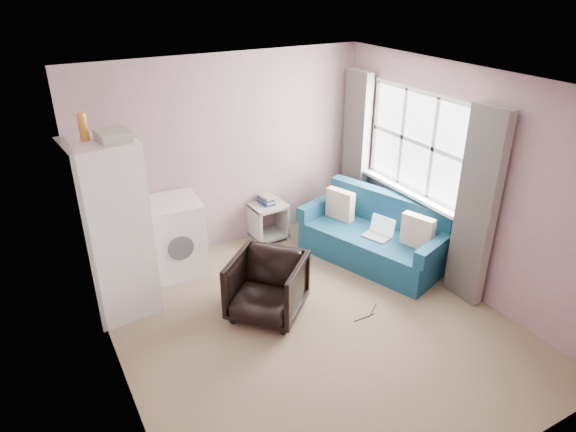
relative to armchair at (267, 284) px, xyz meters
name	(u,v)px	position (x,y,z in m)	size (l,w,h in m)	color
room	(316,217)	(0.34, -0.38, 0.88)	(3.84, 4.24, 2.54)	#867257
armchair	(267,284)	(0.00, 0.00, 0.00)	(0.73, 0.68, 0.75)	black
fridge	(112,228)	(-1.33, 0.89, 0.59)	(0.72, 0.71, 2.17)	silver
washing_machine	(174,235)	(-0.57, 1.36, 0.11)	(0.70, 0.70, 0.93)	silver
side_table	(267,218)	(0.80, 1.56, -0.08)	(0.48, 0.48, 0.64)	#9E9E9B
sofa	(375,237)	(1.74, 0.39, -0.08)	(1.38, 2.01, 0.82)	#1A5477
window_dressing	(408,175)	(2.11, 0.31, 0.73)	(0.17, 2.62, 2.18)	white
floor_cables	(369,314)	(0.95, -0.55, -0.37)	(0.40, 0.17, 0.01)	black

